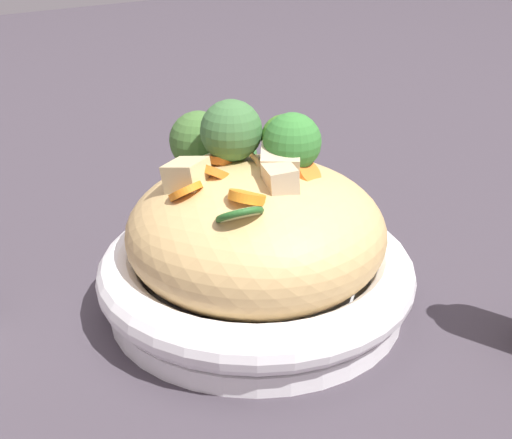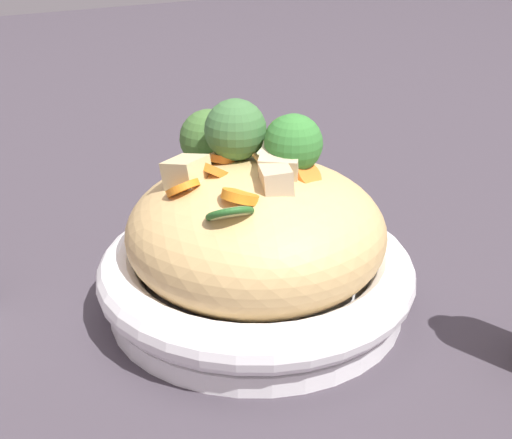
# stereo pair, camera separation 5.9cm
# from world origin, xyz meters

# --- Properties ---
(ground_plane) EXTENTS (3.00, 3.00, 0.00)m
(ground_plane) POSITION_xyz_m (0.00, 0.00, 0.00)
(ground_plane) COLOR #3F3740
(serving_bowl) EXTENTS (0.26, 0.26, 0.05)m
(serving_bowl) POSITION_xyz_m (0.00, 0.00, 0.03)
(serving_bowl) COLOR white
(serving_bowl) RESTS_ON ground_plane
(noodle_heap) EXTENTS (0.21, 0.21, 0.12)m
(noodle_heap) POSITION_xyz_m (-0.00, -0.00, 0.07)
(noodle_heap) COLOR tan
(noodle_heap) RESTS_ON serving_bowl
(broccoli_florets) EXTENTS (0.10, 0.16, 0.08)m
(broccoli_florets) POSITION_xyz_m (-0.01, -0.04, 0.14)
(broccoli_florets) COLOR #93B46E
(broccoli_florets) RESTS_ON serving_bowl
(carrot_coins) EXTENTS (0.12, 0.10, 0.02)m
(carrot_coins) POSITION_xyz_m (0.02, 0.00, 0.12)
(carrot_coins) COLOR orange
(carrot_coins) RESTS_ON serving_bowl
(zucchini_slices) EXTENTS (0.11, 0.16, 0.03)m
(zucchini_slices) POSITION_xyz_m (0.01, -0.04, 0.11)
(zucchini_slices) COLOR beige
(zucchini_slices) RESTS_ON serving_bowl
(chicken_chunks) EXTENTS (0.11, 0.09, 0.04)m
(chicken_chunks) POSITION_xyz_m (0.01, 0.00, 0.13)
(chicken_chunks) COLOR #CBB58E
(chicken_chunks) RESTS_ON serving_bowl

